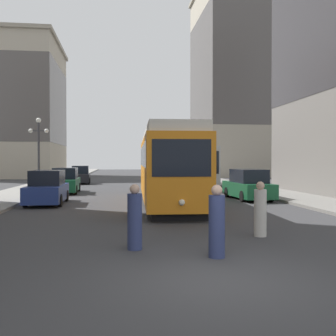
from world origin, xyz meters
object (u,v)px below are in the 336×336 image
(parked_car_right_far, at_px, (248,185))
(pedestrian_on_sidewalk, at_px, (260,211))
(parked_car_left_mid, at_px, (47,188))
(parked_car_left_far, at_px, (66,181))
(pedestrian_crossing_near, at_px, (217,224))
(pedestrian_crossing_far, at_px, (135,219))
(parked_car_left_near, at_px, (81,175))
(streetcar, at_px, (167,165))
(transit_bus, at_px, (191,165))
(lamp_post_left_far, at_px, (39,143))

(parked_car_right_far, relative_size, pedestrian_on_sidewalk, 2.92)
(parked_car_left_mid, distance_m, parked_car_left_far, 7.55)
(parked_car_left_mid, distance_m, pedestrian_crossing_near, 14.27)
(parked_car_left_far, bearing_deg, pedestrian_crossing_far, -79.04)
(parked_car_left_near, height_order, parked_car_left_mid, same)
(parked_car_left_near, height_order, pedestrian_on_sidewalk, parked_car_left_near)
(streetcar, bearing_deg, pedestrian_on_sidewalk, -77.28)
(streetcar, height_order, parked_car_left_mid, streetcar)
(parked_car_left_near, relative_size, parked_car_left_mid, 0.96)
(parked_car_left_far, relative_size, pedestrian_on_sidewalk, 2.86)
(transit_bus, height_order, parked_car_left_mid, transit_bus)
(transit_bus, xyz_separation_m, parked_car_left_near, (-10.18, 6.38, -1.10))
(pedestrian_crossing_near, relative_size, lamp_post_left_far, 0.33)
(parked_car_right_far, relative_size, pedestrian_crossing_far, 2.88)
(parked_car_left_near, distance_m, pedestrian_crossing_far, 31.32)
(parked_car_left_near, xyz_separation_m, parked_car_left_far, (0.00, -11.73, 0.00))
(parked_car_left_far, bearing_deg, parked_car_left_near, 88.58)
(parked_car_left_mid, relative_size, lamp_post_left_far, 0.87)
(parked_car_left_mid, distance_m, pedestrian_crossing_far, 12.49)
(parked_car_left_far, relative_size, pedestrian_crossing_near, 2.75)
(pedestrian_crossing_near, distance_m, pedestrian_crossing_far, 2.23)
(streetcar, xyz_separation_m, pedestrian_crossing_near, (-0.25, -12.02, -1.28))
(transit_bus, distance_m, parked_car_left_near, 12.07)
(parked_car_right_far, xyz_separation_m, pedestrian_crossing_near, (-5.44, -14.09, -0.02))
(parked_car_left_near, relative_size, parked_car_left_far, 0.91)
(streetcar, height_order, parked_car_left_near, streetcar)
(parked_car_right_far, height_order, pedestrian_crossing_far, parked_car_right_far)
(pedestrian_crossing_near, bearing_deg, pedestrian_on_sidewalk, -165.03)
(parked_car_left_near, xyz_separation_m, pedestrian_crossing_far, (4.24, -31.03, -0.04))
(streetcar, xyz_separation_m, pedestrian_on_sidewalk, (1.74, -9.54, -1.31))
(pedestrian_on_sidewalk, bearing_deg, pedestrian_crossing_far, 175.62)
(parked_car_right_far, distance_m, pedestrian_crossing_near, 15.10)
(transit_bus, distance_m, lamp_post_left_far, 13.27)
(pedestrian_crossing_far, height_order, pedestrian_on_sidewalk, pedestrian_crossing_far)
(parked_car_right_far, height_order, pedestrian_on_sidewalk, parked_car_right_far)
(parked_car_left_far, bearing_deg, parked_car_left_mid, -91.42)
(parked_car_left_mid, height_order, pedestrian_crossing_far, parked_car_left_mid)
(parked_car_left_near, bearing_deg, lamp_post_left_far, -102.02)
(parked_car_left_far, relative_size, pedestrian_crossing_far, 2.82)
(parked_car_left_mid, bearing_deg, transit_bus, 51.12)
(transit_bus, relative_size, parked_car_right_far, 2.42)
(parked_car_left_near, bearing_deg, streetcar, -75.03)
(transit_bus, xyz_separation_m, parked_car_right_far, (1.42, -11.68, -1.10))
(parked_car_left_near, bearing_deg, pedestrian_crossing_far, -84.95)
(parked_car_left_near, relative_size, pedestrian_crossing_far, 2.56)
(pedestrian_crossing_far, distance_m, lamp_post_left_far, 20.57)
(parked_car_right_far, relative_size, pedestrian_crossing_near, 2.81)
(parked_car_left_near, height_order, parked_car_right_far, same)
(transit_bus, relative_size, pedestrian_on_sidewalk, 7.06)
(parked_car_left_mid, relative_size, pedestrian_crossing_far, 2.66)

